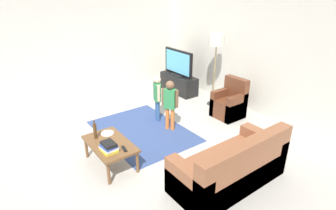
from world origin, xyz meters
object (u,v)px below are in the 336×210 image
at_px(child_center, 170,101).
at_px(tv_remote, 124,149).
at_px(book_stack, 109,147).
at_px(couch, 233,169).
at_px(tv, 178,63).
at_px(bottle, 95,131).
at_px(armchair, 230,104).
at_px(tv_stand, 179,84).
at_px(coffee_table, 110,145).
at_px(plate, 107,133).
at_px(child_near_tv, 157,94).
at_px(floor_lamp, 217,44).

xyz_separation_m(child_center, tv_remote, (0.73, -1.44, -0.21)).
distance_m(child_center, book_stack, 1.78).
distance_m(couch, book_stack, 1.91).
relative_size(tv, couch, 0.61).
xyz_separation_m(bottle, tv_remote, (0.60, 0.22, -0.13)).
xyz_separation_m(armchair, child_center, (-0.30, -1.50, 0.35)).
xyz_separation_m(tv_stand, book_stack, (2.28, -3.19, 0.25)).
relative_size(coffee_table, plate, 4.55).
distance_m(tv_stand, tv, 0.60).
height_order(book_stack, plate, book_stack).
xyz_separation_m(child_near_tv, coffee_table, (0.93, -1.59, -0.25)).
relative_size(couch, armchair, 2.00).
height_order(couch, tv_remote, couch).
bearing_deg(plate, child_near_tv, 113.01).
distance_m(book_stack, tv_remote, 0.24).
relative_size(couch, child_center, 1.68).
relative_size(couch, bottle, 5.46).
bearing_deg(bottle, tv_remote, 20.14).
xyz_separation_m(tv_stand, child_near_tv, (1.12, -1.49, 0.38)).
xyz_separation_m(floor_lamp, tv_remote, (1.16, -3.13, -1.11)).
height_order(floor_lamp, book_stack, floor_lamp).
distance_m(child_near_tv, book_stack, 2.06).
relative_size(child_center, coffee_table, 1.07).
bearing_deg(child_near_tv, tv, 127.32).
distance_m(couch, child_near_tv, 2.54).
xyz_separation_m(armchair, tv_remote, (0.43, -2.94, 0.13)).
height_order(tv, plate, tv).
bearing_deg(bottle, child_center, 94.39).
xyz_separation_m(couch, child_near_tv, (-2.50, 0.35, 0.33)).
bearing_deg(armchair, couch, -47.21).
xyz_separation_m(coffee_table, book_stack, (0.23, -0.11, 0.12)).
relative_size(tv_stand, child_center, 1.12).
height_order(tv_stand, bottle, bottle).
height_order(armchair, bottle, armchair).
distance_m(armchair, book_stack, 3.18).
relative_size(tv_stand, book_stack, 4.26).
height_order(floor_lamp, tv_remote, floor_lamp).
relative_size(tv, armchair, 1.22).
bearing_deg(floor_lamp, book_stack, -72.29).
bearing_deg(coffee_table, child_center, 104.81).
relative_size(tv, child_near_tv, 1.06).
distance_m(tv_remote, plate, 0.62).
distance_m(tv, couch, 4.09).
bearing_deg(couch, tv, 153.26).
bearing_deg(child_near_tv, plate, -66.99).
height_order(tv, tv_remote, tv).
bearing_deg(plate, book_stack, -22.09).
bearing_deg(plate, child_center, 94.28).
bearing_deg(tv_remote, tv_stand, 138.36).
height_order(tv, bottle, tv).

